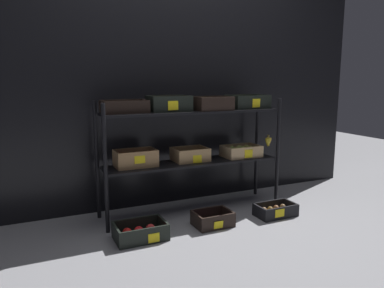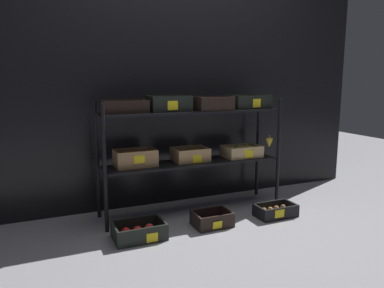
# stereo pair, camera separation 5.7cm
# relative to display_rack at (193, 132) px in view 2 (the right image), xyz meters

# --- Properties ---
(ground_plane) EXTENTS (10.00, 10.00, 0.00)m
(ground_plane) POSITION_rel_display_rack_xyz_m (-0.02, -0.01, -0.71)
(ground_plane) COLOR gray
(storefront_wall) EXTENTS (3.98, 0.12, 2.18)m
(storefront_wall) POSITION_rel_display_rack_xyz_m (-0.02, 0.36, 0.39)
(storefront_wall) COLOR black
(storefront_wall) RESTS_ON ground_plane
(display_rack) EXTENTS (1.69, 0.37, 1.03)m
(display_rack) POSITION_rel_display_rack_xyz_m (0.00, 0.00, 0.00)
(display_rack) COLOR black
(display_rack) RESTS_ON ground_plane
(crate_ground_apple_red) EXTENTS (0.38, 0.25, 0.12)m
(crate_ground_apple_red) POSITION_rel_display_rack_xyz_m (-0.62, -0.40, -0.66)
(crate_ground_apple_red) COLOR black
(crate_ground_apple_red) RESTS_ON ground_plane
(crate_ground_plum) EXTENTS (0.30, 0.23, 0.12)m
(crate_ground_plum) POSITION_rel_display_rack_xyz_m (-0.01, -0.40, -0.66)
(crate_ground_plum) COLOR black
(crate_ground_plum) RESTS_ON ground_plane
(crate_ground_kiwi) EXTENTS (0.35, 0.21, 0.11)m
(crate_ground_kiwi) POSITION_rel_display_rack_xyz_m (0.58, -0.43, -0.66)
(crate_ground_kiwi) COLOR black
(crate_ground_kiwi) RESTS_ON ground_plane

